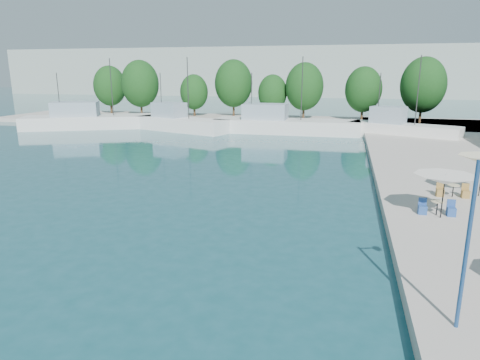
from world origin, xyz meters
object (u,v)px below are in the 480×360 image
(trawler_02, at_px, (179,123))
(trawler_03, at_px, (283,125))
(trawler_04, at_px, (400,130))
(umbrella_white, at_px, (445,179))
(trawler_01, at_px, (95,121))

(trawler_02, height_order, trawler_03, same)
(trawler_04, bearing_deg, umbrella_white, -69.39)
(trawler_01, bearing_deg, trawler_04, -25.27)
(trawler_03, bearing_deg, trawler_02, -174.40)
(trawler_03, xyz_separation_m, umbrella_white, (13.18, -33.82, 1.56))
(trawler_01, height_order, trawler_03, same)
(trawler_02, xyz_separation_m, trawler_03, (14.15, 1.37, -0.00))
(trawler_01, xyz_separation_m, trawler_02, (12.97, -0.00, 0.00))
(trawler_02, relative_size, trawler_04, 1.10)
(trawler_01, bearing_deg, trawler_02, -25.02)
(trawler_04, relative_size, umbrella_white, 4.30)
(trawler_01, relative_size, trawler_04, 1.59)
(trawler_02, height_order, umbrella_white, trawler_02)
(umbrella_white, bearing_deg, trawler_04, 87.45)
(trawler_02, xyz_separation_m, trawler_04, (28.76, -0.18, 0.00))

